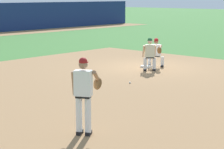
{
  "coord_description": "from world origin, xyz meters",
  "views": [
    {
      "loc": [
        -15.71,
        -12.13,
        3.27
      ],
      "look_at": [
        -6.16,
        -3.47,
        0.93
      ],
      "focal_mm": 70.0,
      "sensor_mm": 36.0,
      "label": 1
    }
  ],
  "objects_px": {
    "first_base_bag": "(146,67)",
    "baserunner": "(150,53)",
    "first_baseman": "(156,51)",
    "pitcher": "(84,91)",
    "baseball": "(130,83)"
  },
  "relations": [
    {
      "from": "first_base_bag",
      "to": "baseball",
      "type": "relative_size",
      "value": 5.14
    },
    {
      "from": "baseball",
      "to": "first_baseman",
      "type": "relative_size",
      "value": 0.06
    },
    {
      "from": "first_base_bag",
      "to": "baseball",
      "type": "height_order",
      "value": "first_base_bag"
    },
    {
      "from": "pitcher",
      "to": "first_baseman",
      "type": "xyz_separation_m",
      "value": [
        9.18,
        4.7,
        -0.33
      ]
    },
    {
      "from": "first_base_bag",
      "to": "baseball",
      "type": "bearing_deg",
      "value": -151.31
    },
    {
      "from": "first_baseman",
      "to": "baserunner",
      "type": "bearing_deg",
      "value": -158.01
    },
    {
      "from": "pitcher",
      "to": "first_base_bag",
      "type": "bearing_deg",
      "value": 29.49
    },
    {
      "from": "pitcher",
      "to": "baserunner",
      "type": "height_order",
      "value": "pitcher"
    },
    {
      "from": "first_base_bag",
      "to": "baserunner",
      "type": "bearing_deg",
      "value": -132.92
    },
    {
      "from": "baseball",
      "to": "pitcher",
      "type": "bearing_deg",
      "value": -150.02
    },
    {
      "from": "baserunner",
      "to": "baseball",
      "type": "bearing_deg",
      "value": -156.98
    },
    {
      "from": "first_base_bag",
      "to": "baserunner",
      "type": "height_order",
      "value": "baserunner"
    },
    {
      "from": "first_base_bag",
      "to": "baserunner",
      "type": "distance_m",
      "value": 1.19
    },
    {
      "from": "first_base_bag",
      "to": "pitcher",
      "type": "bearing_deg",
      "value": -150.51
    },
    {
      "from": "first_base_bag",
      "to": "baseball",
      "type": "distance_m",
      "value": 3.82
    }
  ]
}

